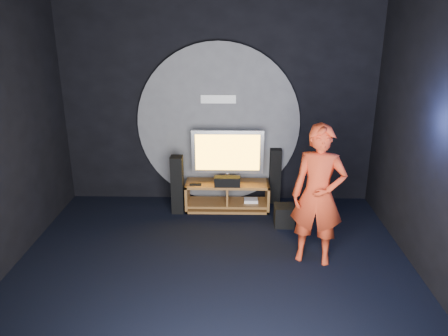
# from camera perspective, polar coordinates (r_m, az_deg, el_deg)

# --- Properties ---
(floor) EXTENTS (5.00, 5.00, 0.00)m
(floor) POSITION_cam_1_polar(r_m,az_deg,el_deg) (5.32, -1.57, -14.58)
(floor) COLOR black
(floor) RESTS_ON ground
(back_wall) EXTENTS (5.00, 0.04, 3.50)m
(back_wall) POSITION_cam_1_polar(r_m,az_deg,el_deg) (7.01, -0.72, 9.39)
(back_wall) COLOR black
(back_wall) RESTS_ON ground
(front_wall) EXTENTS (5.00, 0.04, 3.50)m
(front_wall) POSITION_cam_1_polar(r_m,az_deg,el_deg) (2.28, -5.04, -13.28)
(front_wall) COLOR black
(front_wall) RESTS_ON ground
(wall_disc_panel) EXTENTS (2.60, 0.11, 2.60)m
(wall_disc_panel) POSITION_cam_1_polar(r_m,az_deg,el_deg) (7.05, -0.72, 5.72)
(wall_disc_panel) COLOR #515156
(wall_disc_panel) RESTS_ON ground
(media_console) EXTENTS (1.33, 0.45, 0.45)m
(media_console) POSITION_cam_1_polar(r_m,az_deg,el_deg) (7.03, 0.50, -3.86)
(media_console) COLOR #9D6A30
(media_console) RESTS_ON ground
(tv) EXTENTS (1.13, 0.22, 0.84)m
(tv) POSITION_cam_1_polar(r_m,az_deg,el_deg) (6.84, 0.46, 1.86)
(tv) COLOR #A2A3A9
(tv) RESTS_ON media_console
(center_speaker) EXTENTS (0.40, 0.15, 0.15)m
(center_speaker) POSITION_cam_1_polar(r_m,az_deg,el_deg) (6.77, 0.43, -1.78)
(center_speaker) COLOR black
(center_speaker) RESTS_ON media_console
(remote) EXTENTS (0.18, 0.05, 0.02)m
(remote) POSITION_cam_1_polar(r_m,az_deg,el_deg) (6.84, -3.74, -2.17)
(remote) COLOR black
(remote) RESTS_ON media_console
(tower_speaker_left) EXTENTS (0.19, 0.21, 0.93)m
(tower_speaker_left) POSITION_cam_1_polar(r_m,az_deg,el_deg) (6.85, -6.11, -2.18)
(tower_speaker_left) COLOR black
(tower_speaker_left) RESTS_ON ground
(tower_speaker_right) EXTENTS (0.19, 0.21, 0.93)m
(tower_speaker_right) POSITION_cam_1_polar(r_m,az_deg,el_deg) (7.24, 6.67, -1.00)
(tower_speaker_right) COLOR black
(tower_speaker_right) RESTS_ON ground
(subwoofer) EXTENTS (0.29, 0.29, 0.32)m
(subwoofer) POSITION_cam_1_polar(r_m,az_deg,el_deg) (6.56, 7.85, -6.17)
(subwoofer) COLOR black
(subwoofer) RESTS_ON ground
(player) EXTENTS (0.73, 0.57, 1.78)m
(player) POSITION_cam_1_polar(r_m,az_deg,el_deg) (5.45, 12.20, -3.54)
(player) COLOR red
(player) RESTS_ON ground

